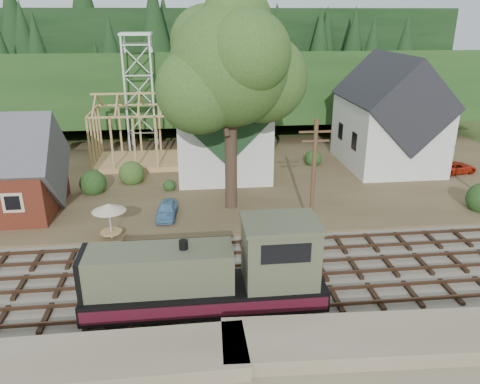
{
  "coord_description": "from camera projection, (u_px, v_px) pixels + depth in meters",
  "views": [
    {
      "loc": [
        -1.03,
        -23.13,
        14.18
      ],
      "look_at": [
        2.23,
        6.0,
        3.0
      ],
      "focal_mm": 35.0,
      "sensor_mm": 36.0,
      "label": 1
    }
  ],
  "objects": [
    {
      "name": "ground",
      "position": [
        213.0,
        280.0,
        26.64
      ],
      "size": [
        140.0,
        140.0,
        0.0
      ],
      "primitive_type": "plane",
      "color": "#384C1E",
      "rests_on": "ground"
    },
    {
      "name": "railroad_bed",
      "position": [
        213.0,
        279.0,
        26.61
      ],
      "size": [
        64.0,
        11.0,
        0.16
      ],
      "primitive_type": "cube",
      "color": "#726B5B",
      "rests_on": "ground"
    },
    {
      "name": "village_flat",
      "position": [
        202.0,
        176.0,
        43.3
      ],
      "size": [
        64.0,
        26.0,
        0.3
      ],
      "primitive_type": "cube",
      "color": "brown",
      "rests_on": "ground"
    },
    {
      "name": "hillside",
      "position": [
        196.0,
        122.0,
        65.63
      ],
      "size": [
        70.0,
        28.96,
        12.74
      ],
      "primitive_type": "cube",
      "rotation": [
        -0.17,
        0.0,
        0.0
      ],
      "color": "#1E3F19",
      "rests_on": "ground"
    },
    {
      "name": "ridge",
      "position": [
        194.0,
        102.0,
        80.49
      ],
      "size": [
        80.0,
        20.0,
        12.0
      ],
      "primitive_type": "cube",
      "color": "black",
      "rests_on": "ground"
    },
    {
      "name": "church",
      "position": [
        221.0,
        118.0,
        43.27
      ],
      "size": [
        8.4,
        15.17,
        13.0
      ],
      "color": "silver",
      "rests_on": "village_flat"
    },
    {
      "name": "farmhouse",
      "position": [
        389.0,
        119.0,
        44.42
      ],
      "size": [
        8.4,
        10.8,
        10.6
      ],
      "color": "silver",
      "rests_on": "village_flat"
    },
    {
      "name": "timber_frame",
      "position": [
        137.0,
        134.0,
        45.27
      ],
      "size": [
        8.2,
        6.2,
        6.99
      ],
      "color": "tan",
      "rests_on": "village_flat"
    },
    {
      "name": "lattice_tower",
      "position": [
        138.0,
        57.0,
        48.43
      ],
      "size": [
        3.2,
        3.2,
        12.12
      ],
      "color": "silver",
      "rests_on": "village_flat"
    },
    {
      "name": "big_tree",
      "position": [
        233.0,
        75.0,
        32.58
      ],
      "size": [
        10.9,
        8.4,
        14.7
      ],
      "color": "#38281E",
      "rests_on": "village_flat"
    },
    {
      "name": "telegraph_pole_near",
      "position": [
        313.0,
        176.0,
        30.68
      ],
      "size": [
        2.2,
        0.28,
        8.0
      ],
      "color": "#4C331E",
      "rests_on": "ground"
    },
    {
      "name": "locomotive",
      "position": [
        214.0,
        275.0,
        23.1
      ],
      "size": [
        11.77,
        2.94,
        4.72
      ],
      "color": "black",
      "rests_on": "railroad_bed"
    },
    {
      "name": "car_blue",
      "position": [
        167.0,
        210.0,
        33.95
      ],
      "size": [
        1.66,
        3.5,
        1.16
      ],
      "primitive_type": "imported",
      "rotation": [
        0.0,
        0.0,
        -0.09
      ],
      "color": "#5D94C7",
      "rests_on": "village_flat"
    },
    {
      "name": "car_red",
      "position": [
        456.0,
        167.0,
        43.45
      ],
      "size": [
        4.09,
        2.46,
        1.06
      ],
      "primitive_type": "imported",
      "rotation": [
        0.0,
        0.0,
        1.76
      ],
      "color": "red",
      "rests_on": "village_flat"
    },
    {
      "name": "patio_set",
      "position": [
        109.0,
        209.0,
        30.23
      ],
      "size": [
        2.19,
        2.19,
        2.44
      ],
      "color": "silver",
      "rests_on": "village_flat"
    }
  ]
}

